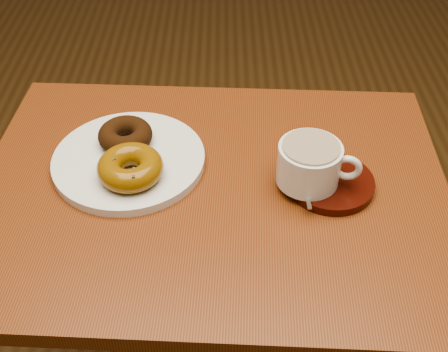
{
  "coord_description": "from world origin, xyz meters",
  "views": [
    {
      "loc": [
        -0.08,
        -0.46,
        1.34
      ],
      "look_at": [
        -0.08,
        0.2,
        0.74
      ],
      "focal_mm": 45.0,
      "sensor_mm": 36.0,
      "label": 1
    }
  ],
  "objects_px": {
    "donut_plate": "(129,160)",
    "coffee_cup": "(310,163)",
    "cafe_table": "(213,233)",
    "saucer": "(331,183)"
  },
  "relations": [
    {
      "from": "cafe_table",
      "to": "donut_plate",
      "type": "distance_m",
      "value": 0.19
    },
    {
      "from": "donut_plate",
      "to": "coffee_cup",
      "type": "bearing_deg",
      "value": -11.17
    },
    {
      "from": "donut_plate",
      "to": "coffee_cup",
      "type": "xyz_separation_m",
      "value": [
        0.29,
        -0.06,
        0.04
      ]
    },
    {
      "from": "cafe_table",
      "to": "donut_plate",
      "type": "xyz_separation_m",
      "value": [
        -0.14,
        0.05,
        0.12
      ]
    },
    {
      "from": "donut_plate",
      "to": "saucer",
      "type": "distance_m",
      "value": 0.34
    },
    {
      "from": "cafe_table",
      "to": "saucer",
      "type": "distance_m",
      "value": 0.23
    },
    {
      "from": "saucer",
      "to": "coffee_cup",
      "type": "distance_m",
      "value": 0.06
    },
    {
      "from": "donut_plate",
      "to": "coffee_cup",
      "type": "height_order",
      "value": "coffee_cup"
    },
    {
      "from": "cafe_table",
      "to": "donut_plate",
      "type": "height_order",
      "value": "donut_plate"
    },
    {
      "from": "donut_plate",
      "to": "saucer",
      "type": "relative_size",
      "value": 1.83
    }
  ]
}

